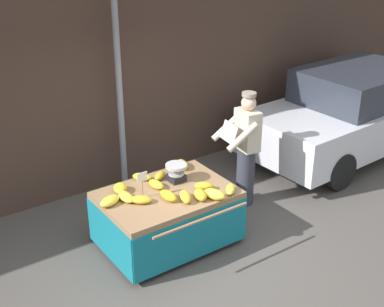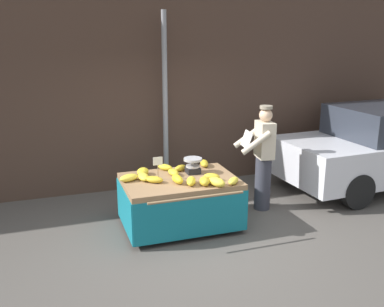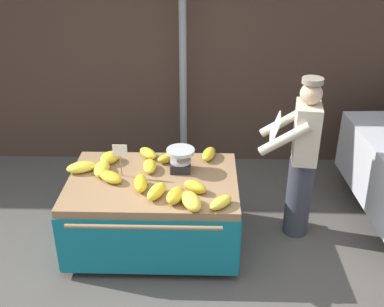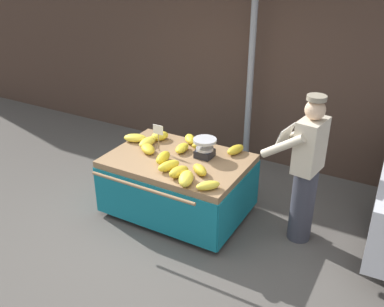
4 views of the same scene
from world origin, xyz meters
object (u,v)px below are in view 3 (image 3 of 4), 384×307
(banana_bunch_13, at_px, (209,154))
(street_pole, at_px, (183,51))
(banana_bunch_4, at_px, (111,177))
(banana_bunch_10, at_px, (141,183))
(banana_bunch_3, at_px, (221,202))
(weighing_scale, at_px, (181,160))
(banana_bunch_12, at_px, (168,158))
(banana_cart, at_px, (153,197))
(banana_bunch_5, at_px, (148,153))
(banana_bunch_6, at_px, (81,167))
(banana_bunch_1, at_px, (157,191))
(banana_bunch_2, at_px, (150,166))
(banana_bunch_7, at_px, (102,169))
(banana_bunch_9, at_px, (195,187))
(banana_bunch_8, at_px, (175,195))
(banana_bunch_0, at_px, (191,201))
(vendor_person, at_px, (302,159))
(price_sign, at_px, (120,153))
(banana_bunch_11, at_px, (110,158))

(banana_bunch_13, bearing_deg, street_pole, 105.48)
(banana_bunch_4, xyz_separation_m, banana_bunch_10, (0.31, -0.13, 0.01))
(street_pole, relative_size, banana_bunch_3, 12.33)
(weighing_scale, bearing_deg, banana_bunch_12, 130.24)
(banana_cart, xyz_separation_m, banana_bunch_5, (-0.09, 0.46, 0.25))
(street_pole, distance_m, banana_bunch_6, 1.91)
(banana_bunch_1, xyz_separation_m, banana_bunch_2, (-0.12, 0.49, -0.01))
(banana_cart, relative_size, banana_bunch_2, 6.49)
(weighing_scale, bearing_deg, street_pole, 91.37)
(weighing_scale, xyz_separation_m, banana_bunch_1, (-0.19, -0.50, -0.06))
(banana_bunch_7, distance_m, banana_bunch_9, 0.99)
(street_pole, xyz_separation_m, banana_bunch_5, (-0.33, -1.13, -0.79))
(street_pole, bearing_deg, banana_bunch_5, -106.02)
(banana_bunch_1, distance_m, banana_bunch_3, 0.60)
(banana_bunch_2, distance_m, banana_bunch_4, 0.42)
(street_pole, height_order, banana_bunch_3, street_pole)
(banana_bunch_6, bearing_deg, banana_bunch_8, -27.92)
(banana_bunch_3, distance_m, banana_bunch_13, 0.92)
(banana_bunch_7, bearing_deg, banana_bunch_0, -32.87)
(banana_cart, distance_m, banana_bunch_9, 0.53)
(banana_cart, relative_size, banana_bunch_9, 6.95)
(banana_bunch_2, relative_size, banana_bunch_4, 0.97)
(banana_bunch_3, bearing_deg, banana_bunch_12, 122.83)
(banana_bunch_0, bearing_deg, vendor_person, 32.82)
(banana_bunch_6, bearing_deg, street_pole, 56.84)
(price_sign, bearing_deg, banana_bunch_0, -37.22)
(banana_bunch_2, distance_m, banana_bunch_6, 0.68)
(banana_bunch_2, bearing_deg, banana_bunch_0, -56.16)
(banana_bunch_9, bearing_deg, banana_bunch_8, -136.46)
(banana_bunch_7, bearing_deg, banana_bunch_10, -34.45)
(banana_bunch_5, relative_size, banana_bunch_8, 0.98)
(banana_bunch_1, height_order, banana_bunch_7, banana_bunch_1)
(weighing_scale, xyz_separation_m, banana_bunch_11, (-0.74, 0.15, -0.06))
(banana_bunch_6, xyz_separation_m, banana_bunch_11, (0.25, 0.20, 0.01))
(banana_bunch_2, relative_size, banana_bunch_10, 0.94)
(banana_bunch_0, distance_m, vendor_person, 1.28)
(banana_bunch_9, bearing_deg, street_pole, 95.86)
(banana_bunch_7, xyz_separation_m, banana_bunch_12, (0.64, 0.24, -0.00))
(banana_bunch_10, height_order, vendor_person, vendor_person)
(banana_bunch_1, xyz_separation_m, banana_bunch_7, (-0.58, 0.42, -0.01))
(banana_bunch_6, distance_m, banana_bunch_11, 0.32)
(banana_bunch_9, bearing_deg, price_sign, 159.28)
(banana_bunch_11, bearing_deg, banana_bunch_0, -43.02)
(banana_bunch_7, bearing_deg, banana_bunch_9, -19.40)
(banana_bunch_12, bearing_deg, banana_bunch_5, 154.36)
(banana_bunch_3, height_order, banana_bunch_8, banana_bunch_8)
(banana_bunch_5, height_order, vendor_person, vendor_person)
(weighing_scale, height_order, banana_bunch_10, weighing_scale)
(price_sign, height_order, banana_bunch_2, price_sign)
(street_pole, distance_m, banana_bunch_4, 1.93)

